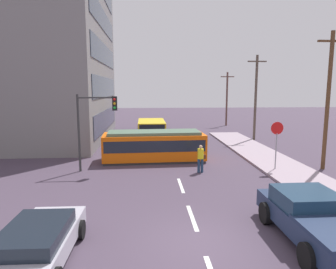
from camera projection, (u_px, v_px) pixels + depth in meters
The scene contains 17 objects.
ground_plane at pixel (174, 166), 19.81m from camera, with size 120.00×120.00×0.00m, color #473A4A.
sidewalk_curb_right at pixel (307, 181), 16.33m from camera, with size 3.20×36.00×0.14m, color #9F8C99.
lane_stripe_1 at pixel (192, 217), 11.92m from camera, with size 0.16×2.40×0.01m, color silver.
lane_stripe_2 at pixel (181, 185), 15.87m from camera, with size 0.16×2.40×0.01m, color silver.
lane_stripe_3 at pixel (166, 145), 27.37m from camera, with size 0.16×2.40×0.01m, color silver.
lane_stripe_4 at pixel (163, 135), 33.29m from camera, with size 0.16×2.40×0.01m, color silver.
corner_building at pixel (23, 40), 29.16m from camera, with size 15.47×17.94×19.20m.
streetcar_tram at pixel (154, 145), 21.21m from camera, with size 7.08×2.81×2.08m.
city_bus at pixel (152, 129), 29.28m from camera, with size 2.57×5.18×1.95m.
pedestrian_crossing at pixel (201, 157), 18.19m from camera, with size 0.51×0.36×1.67m.
pickup_truck_parked at pixel (314, 219), 9.94m from camera, with size 2.29×5.00×1.55m.
parked_sedan_near at pixel (37, 243), 8.72m from camera, with size 2.05×4.58×1.19m.
stop_sign at pixel (277, 136), 18.36m from camera, with size 0.76×0.07×2.88m.
traffic_light_mast at pixel (94, 118), 18.17m from camera, with size 2.39×0.33×4.67m.
utility_pole_near at pixel (328, 99), 18.48m from camera, with size 1.80×0.24×8.37m.
utility_pole_mid at pixel (256, 96), 29.28m from camera, with size 1.80×0.24×8.13m.
utility_pole_far at pixel (227, 98), 40.97m from camera, with size 1.80×0.24×7.14m.
Camera 1 is at (-1.73, -9.21, 5.01)m, focal length 32.59 mm.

